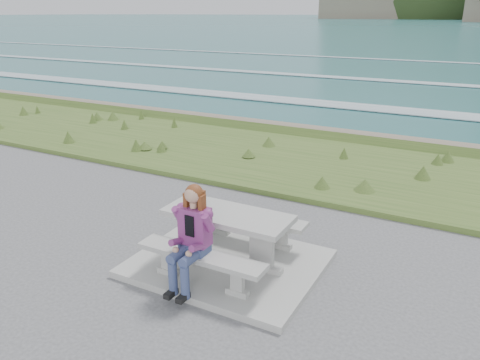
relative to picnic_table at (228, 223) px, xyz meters
The scene contains 8 objects.
concrete_slab 0.63m from the picnic_table, behind, with size 2.60×2.10×0.10m, color #989994.
picnic_table is the anchor object (origin of this frame).
bench_landward 0.74m from the picnic_table, 90.00° to the right, with size 1.80×0.35×0.45m.
bench_seaward 0.74m from the picnic_table, 90.00° to the left, with size 1.80×0.35×0.45m.
grass_verge 5.05m from the picnic_table, 90.00° to the left, with size 160.00×4.50×0.22m, color #34501E.
shore_drop 7.93m from the picnic_table, 90.00° to the left, with size 160.00×0.80×2.20m, color #685B4E.
ocean 25.21m from the picnic_table, 90.00° to the left, with size 1600.00×1600.00×0.09m.
seated_woman 0.84m from the picnic_table, 96.00° to the right, with size 0.39×0.68×1.37m.
Camera 1 is at (2.98, -5.16, 3.48)m, focal length 35.00 mm.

